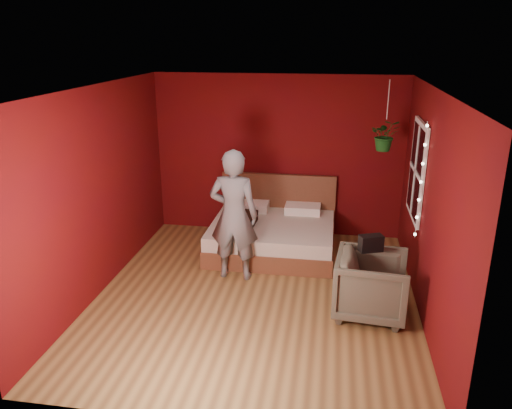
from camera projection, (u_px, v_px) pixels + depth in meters
name	position (u px, v px, depth m)	size (l,w,h in m)	color
floor	(256.00, 296.00, 6.38)	(4.50, 4.50, 0.00)	olive
room_walls	(256.00, 169.00, 5.83)	(4.04, 4.54, 2.62)	#5B0C09
window	(417.00, 171.00, 6.44)	(0.05, 0.97, 1.27)	white
fairy_lights	(421.00, 182.00, 5.95)	(0.04, 0.04, 1.45)	silver
bed	(273.00, 233.00, 7.68)	(1.86, 1.58, 1.02)	brown
person	(234.00, 215.00, 6.61)	(0.65, 0.43, 1.79)	slate
armchair	(371.00, 285.00, 5.85)	(0.81, 0.84, 0.76)	#595846
handbag	(371.00, 243.00, 5.83)	(0.27, 0.14, 0.19)	black
throw_pillow	(240.00, 219.00, 7.49)	(0.45, 0.45, 0.16)	black
hanging_plant	(385.00, 135.00, 6.86)	(0.40, 0.35, 0.96)	silver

